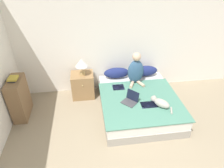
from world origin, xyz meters
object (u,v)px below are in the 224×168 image
(pillow_near, at_px, (117,73))
(book_stack_top, at_px, (13,79))
(cat_tabby, at_px, (160,103))
(person_sitting, at_px, (136,70))
(laptop_open, at_px, (130,100))
(nightstand, at_px, (83,85))
(bookshelf, at_px, (19,98))
(pillow_far, at_px, (145,71))
(table_lamp, at_px, (82,64))
(bed, at_px, (138,103))

(pillow_near, xyz_separation_m, book_stack_top, (-2.19, -0.63, 0.39))
(cat_tabby, xyz_separation_m, book_stack_top, (-2.89, 0.62, 0.43))
(person_sitting, bearing_deg, book_stack_top, -172.62)
(laptop_open, xyz_separation_m, nightstand, (-0.98, 0.96, -0.16))
(cat_tabby, distance_m, bookshelf, 2.95)
(cat_tabby, xyz_separation_m, bookshelf, (-2.89, 0.62, -0.06))
(pillow_far, height_order, bookshelf, bookshelf)
(laptop_open, relative_size, book_stack_top, 1.83)
(pillow_near, bearing_deg, table_lamp, -172.41)
(bed, distance_m, pillow_far, 0.96)
(cat_tabby, distance_m, laptop_open, 0.61)
(nightstand, bearing_deg, book_stack_top, -157.73)
(book_stack_top, bearing_deg, bed, -4.28)
(person_sitting, distance_m, laptop_open, 0.84)
(cat_tabby, height_order, laptop_open, laptop_open)
(book_stack_top, bearing_deg, cat_tabby, -12.09)
(pillow_far, height_order, book_stack_top, book_stack_top)
(person_sitting, xyz_separation_m, bookshelf, (-2.59, -0.33, -0.30))
(person_sitting, xyz_separation_m, nightstand, (-1.26, 0.21, -0.44))
(table_lamp, bearing_deg, book_stack_top, -159.22)
(pillow_near, relative_size, nightstand, 1.01)
(pillow_near, relative_size, book_stack_top, 2.97)
(pillow_far, relative_size, bookshelf, 0.70)
(table_lamp, bearing_deg, person_sitting, -8.26)
(pillow_near, xyz_separation_m, cat_tabby, (0.70, -1.25, -0.04))
(laptop_open, xyz_separation_m, book_stack_top, (-2.32, 0.41, 0.46))
(nightstand, bearing_deg, pillow_far, 2.81)
(person_sitting, height_order, bookshelf, person_sitting)
(pillow_near, bearing_deg, pillow_far, 0.00)
(bed, height_order, book_stack_top, book_stack_top)
(person_sitting, distance_m, nightstand, 1.35)
(book_stack_top, bearing_deg, pillow_near, 15.96)
(bed, bearing_deg, cat_tabby, -52.06)
(person_sitting, distance_m, book_stack_top, 2.63)
(pillow_near, relative_size, cat_tabby, 1.36)
(table_lamp, bearing_deg, pillow_near, 7.59)
(book_stack_top, bearing_deg, nightstand, 22.27)
(pillow_far, distance_m, book_stack_top, 3.01)
(nightstand, distance_m, bookshelf, 1.45)
(pillow_far, height_order, laptop_open, pillow_far)
(bookshelf, distance_m, book_stack_top, 0.49)
(bed, height_order, table_lamp, table_lamp)
(person_sitting, bearing_deg, laptop_open, -110.51)
(bed, height_order, cat_tabby, cat_tabby)
(nightstand, distance_m, book_stack_top, 1.58)
(cat_tabby, relative_size, nightstand, 0.74)
(person_sitting, height_order, nightstand, person_sitting)
(cat_tabby, distance_m, nightstand, 1.95)
(pillow_near, distance_m, pillow_far, 0.73)
(person_sitting, height_order, book_stack_top, person_sitting)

